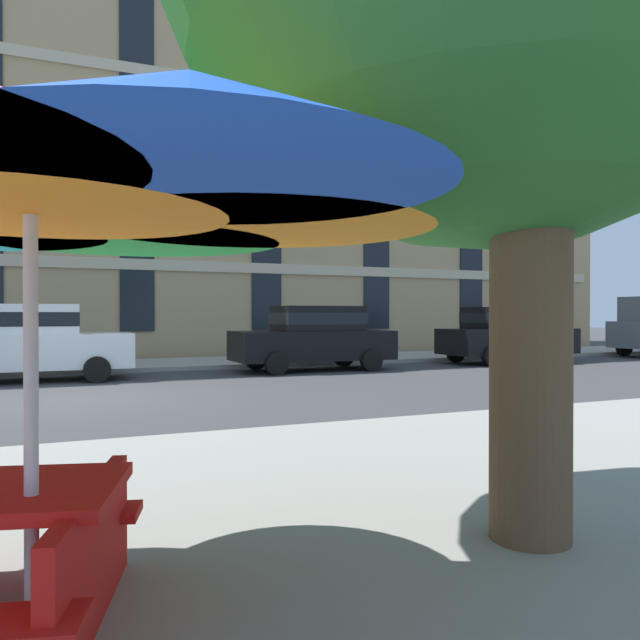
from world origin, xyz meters
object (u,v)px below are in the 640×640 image
at_px(sedan_white, 29,340).
at_px(sedan_black_midblock, 506,333).
at_px(patio_umbrella, 30,169).
at_px(sedan_black, 314,336).

height_order(sedan_white, sedan_black_midblock, same).
bearing_deg(sedan_white, patio_umbrella, -87.90).
bearing_deg(sedan_black, sedan_black_midblock, 0.00).
height_order(sedan_black, patio_umbrella, patio_umbrella).
bearing_deg(sedan_white, sedan_black, 0.00).
xyz_separation_m(sedan_white, patio_umbrella, (0.46, -12.70, 1.21)).
height_order(sedan_black_midblock, patio_umbrella, patio_umbrella).
relative_size(sedan_white, sedan_black_midblock, 1.00).
bearing_deg(sedan_white, sedan_black_midblock, 0.00).
bearing_deg(sedan_black, sedan_white, 180.00).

